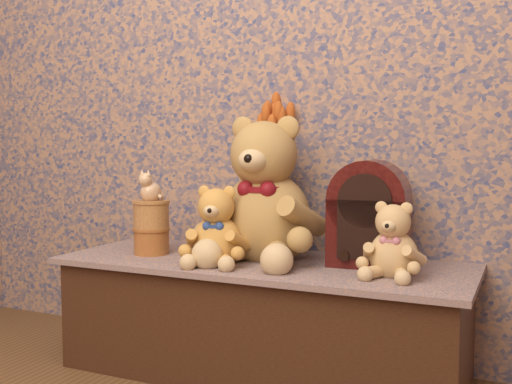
# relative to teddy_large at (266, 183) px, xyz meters

# --- Properties ---
(display_shelf) EXTENTS (1.41, 0.54, 0.40)m
(display_shelf) POSITION_rel_teddy_large_xyz_m (0.01, -0.05, -0.46)
(display_shelf) COLOR #35446D
(display_shelf) RESTS_ON ground
(teddy_large) EXTENTS (0.44, 0.52, 0.53)m
(teddy_large) POSITION_rel_teddy_large_xyz_m (0.00, 0.00, 0.00)
(teddy_large) COLOR #A26D3E
(teddy_large) RESTS_ON display_shelf
(teddy_medium) EXTENTS (0.27, 0.30, 0.28)m
(teddy_medium) POSITION_rel_teddy_large_xyz_m (-0.11, -0.15, -0.12)
(teddy_medium) COLOR #C78838
(teddy_medium) RESTS_ON display_shelf
(teddy_small) EXTENTS (0.21, 0.24, 0.24)m
(teddy_small) POSITION_rel_teddy_large_xyz_m (0.46, -0.10, -0.14)
(teddy_small) COLOR tan
(teddy_small) RESTS_ON display_shelf
(cathedral_radio) EXTENTS (0.26, 0.20, 0.35)m
(cathedral_radio) POSITION_rel_teddy_large_xyz_m (0.36, 0.03, -0.09)
(cathedral_radio) COLOR black
(cathedral_radio) RESTS_ON display_shelf
(ceramic_vase) EXTENTS (0.14, 0.14, 0.19)m
(ceramic_vase) POSITION_rel_teddy_large_xyz_m (-0.03, 0.15, -0.17)
(ceramic_vase) COLOR tan
(ceramic_vase) RESTS_ON display_shelf
(dried_stalks) EXTENTS (0.30, 0.30, 0.43)m
(dried_stalks) POSITION_rel_teddy_large_xyz_m (-0.03, 0.15, 0.14)
(dried_stalks) COLOR #BE541E
(dried_stalks) RESTS_ON ceramic_vase
(biscuit_tin_lower) EXTENTS (0.14, 0.14, 0.09)m
(biscuit_tin_lower) POSITION_rel_teddy_large_xyz_m (-0.41, -0.10, -0.22)
(biscuit_tin_lower) COLOR #AD8932
(biscuit_tin_lower) RESTS_ON display_shelf
(biscuit_tin_upper) EXTENTS (0.17, 0.17, 0.10)m
(biscuit_tin_upper) POSITION_rel_teddy_large_xyz_m (-0.41, -0.10, -0.12)
(biscuit_tin_upper) COLOR tan
(biscuit_tin_upper) RESTS_ON biscuit_tin_lower
(cat_figurine) EXTENTS (0.10, 0.10, 0.12)m
(cat_figurine) POSITION_rel_teddy_large_xyz_m (-0.41, -0.10, -0.01)
(cat_figurine) COLOR silver
(cat_figurine) RESTS_ON biscuit_tin_upper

